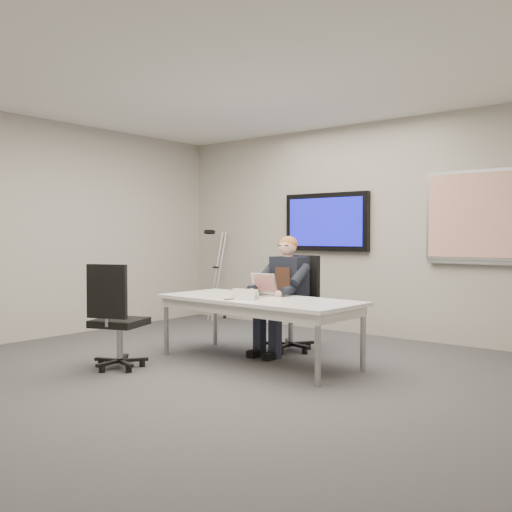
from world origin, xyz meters
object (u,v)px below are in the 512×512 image
Objects in this scene: conference_table at (258,305)px; seated_person at (280,306)px; office_chair_near at (117,336)px; office_chair_far at (294,321)px; laptop at (259,290)px.

seated_person reaches higher than conference_table.
office_chair_near is 0.80× the size of seated_person.
seated_person reaches higher than office_chair_far.
office_chair_near is at bearing -113.15° from seated_person.
conference_table is 1.69× the size of seated_person.
office_chair_far is 3.08× the size of laptop.
conference_table is 2.12× the size of office_chair_near.
laptop reaches higher than conference_table.
conference_table is 1.44m from office_chair_near.
laptop is (-0.14, 0.20, 0.14)m from conference_table.
seated_person reaches higher than office_chair_near.
office_chair_far is 2.02m from office_chair_near.
conference_table is 6.25× the size of laptop.
conference_table is 0.79m from office_chair_far.
office_chair_near is (-0.88, -1.11, -0.27)m from conference_table.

